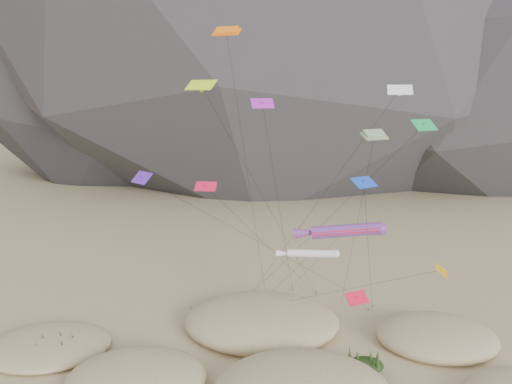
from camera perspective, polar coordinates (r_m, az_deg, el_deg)
The scene contains 6 objects.
kite_stakes at distance 60.10m, azimuth 4.93°, elevation -12.20°, with size 20.74×5.60×0.30m.
rainbow_tube_kite at distance 46.85m, azimuth 9.85°, elevation -4.39°, with size 8.50×14.73×12.47m.
white_tube_kite at distance 45.37m, azimuth 6.05°, elevation -7.02°, with size 5.90×14.88×10.43m.
orange_parafoil at distance 47.83m, azimuth -3.31°, elevation 17.37°, with size 5.22×11.88×30.03m.
multi_parafoil at distance 44.96m, azimuth 13.34°, elevation 6.11°, with size 2.68×11.79×20.92m.
delta_kites at distance 43.71m, azimuth 6.27°, elevation 2.98°, with size 28.35×22.65×25.09m.
Camera 1 is at (-2.57, -31.94, 24.01)m, focal length 35.00 mm.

